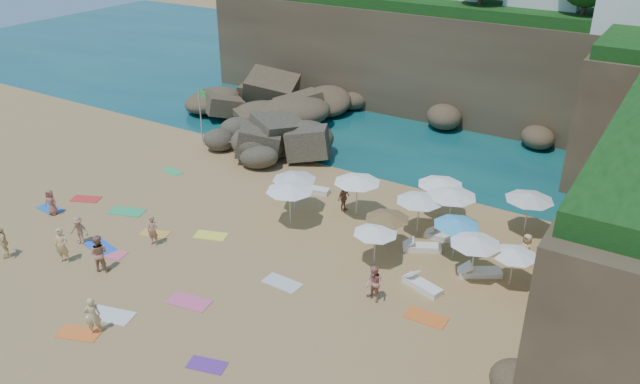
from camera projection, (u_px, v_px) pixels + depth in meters
The scene contains 51 objects.
ground at pixel (257, 239), 32.42m from camera, with size 120.00×120.00×0.00m, color tan.
seawater at pixel (462, 92), 55.22m from camera, with size 120.00×120.00×0.00m, color #0C4751.
cliff_back at pixel (469, 63), 48.70m from camera, with size 44.00×8.00×8.00m, color brown.
rock_promontory at pixel (268, 115), 49.80m from camera, with size 12.00×7.00×2.00m, color brown, non-canonical shape.
marina_masts at pixel (306, 37), 61.71m from camera, with size 3.10×0.10×6.00m.
rock_outcrop at pixel (266, 155), 42.48m from camera, with size 7.00×5.25×2.80m, color brown, non-canonical shape.
flag_pole at pixel (202, 110), 42.78m from camera, with size 0.80×0.27×4.16m.
parasol_0 at pixel (420, 198), 31.96m from camera, with size 2.45×2.45×2.32m.
parasol_1 at pixel (357, 179), 33.72m from camera, with size 2.59×2.59×2.45m.
parasol_2 at pixel (530, 196), 31.99m from camera, with size 2.51×2.51×2.38m.
parasol_3 at pixel (441, 182), 33.61m from camera, with size 2.50×2.50×2.37m.
parasol_4 at pixel (476, 241), 28.28m from camera, with size 2.37×2.37×2.24m.
parasol_5 at pixel (294, 176), 34.26m from camera, with size 2.47×2.47×2.34m.
parasol_6 at pixel (387, 216), 30.61m from camera, with size 2.25×2.25×2.13m.
parasol_7 at pixel (515, 252), 27.86m from camera, with size 2.08×2.08×1.96m.
parasol_8 at pixel (452, 193), 32.22m from camera, with size 2.60×2.60×2.46m.
parasol_9 at pixel (290, 187), 32.83m from camera, with size 2.57×2.57×2.43m.
parasol_10 at pixel (457, 222), 29.99m from camera, with size 2.28×2.28×2.16m.
parasol_11 at pixel (375, 230), 29.48m from camera, with size 2.16×2.16×2.04m.
lounger_0 at pixel (314, 190), 37.31m from camera, with size 1.91×0.64×0.30m, color white.
lounger_1 at pixel (442, 237), 32.36m from camera, with size 1.78×0.59×0.28m, color white.
lounger_2 at pixel (422, 247), 31.39m from camera, with size 1.91×0.64×0.30m, color white.
lounger_3 at pixel (422, 286), 28.40m from camera, with size 1.95×0.65×0.30m, color white.
lounger_4 at pixel (471, 246), 31.57m from camera, with size 1.69×0.56×0.26m, color white.
lounger_5 at pixel (480, 273), 29.35m from camera, with size 2.00×0.67×0.31m, color white.
towel_0 at pixel (50, 209), 35.39m from camera, with size 1.63×0.81×0.03m, color blue.
towel_1 at pixel (110, 253), 31.14m from camera, with size 1.67×0.83×0.03m, color #F8607C.
towel_2 at pixel (79, 333), 25.62m from camera, with size 1.78×0.89×0.03m, color orange.
towel_3 at pixel (127, 212), 35.10m from camera, with size 1.95×0.98×0.03m, color #31AE65.
towel_4 at pixel (211, 235), 32.72m from camera, with size 1.70×0.85×0.03m, color #FFFE43.
towel_5 at pixel (111, 315), 26.67m from camera, with size 1.93×0.96×0.03m, color silver.
towel_6 at pixel (207, 365), 23.92m from camera, with size 1.49×0.75×0.03m, color #672E97.
towel_7 at pixel (86, 199), 36.51m from camera, with size 1.67×0.84×0.03m, color red.
towel_8 at pixel (100, 247), 31.70m from camera, with size 1.89×0.95×0.03m, color blue.
towel_9 at pixel (189, 302), 27.53m from camera, with size 1.90×0.95×0.03m, color #E85A83.
towel_10 at pixel (426, 318), 26.53m from camera, with size 1.79×0.90×0.03m, color orange.
towel_11 at pixel (172, 171), 40.00m from camera, with size 1.46×0.73×0.03m, color #34B763.
towel_12 at pixel (155, 233), 32.92m from camera, with size 1.50×0.75×0.03m, color gold.
towel_13 at pixel (282, 283), 28.83m from camera, with size 1.81×0.90×0.03m, color silver.
person_stand_0 at pixel (62, 246), 30.05m from camera, with size 0.68×0.45×1.86m, color #DBB873.
person_stand_1 at pixel (99, 253), 29.42m from camera, with size 0.91×0.71×1.88m, color tan.
person_stand_2 at pixel (310, 148), 41.07m from camera, with size 1.25×0.52×1.94m, color tan.
person_stand_3 at pixel (344, 198), 34.94m from camera, with size 0.92×0.38×1.58m, color #9E644F.
person_stand_4 at pixel (526, 249), 29.94m from camera, with size 0.80×0.44×1.64m, color #E1B176.
person_stand_5 at pixel (238, 145), 42.00m from camera, with size 1.48×0.42×1.59m, color tan.
person_stand_6 at pixel (93, 316), 25.30m from camera, with size 0.63×0.41×1.72m, color #DFBD7E.
person_lie_0 at pixel (81, 240), 31.94m from camera, with size 0.96×1.49×0.40m, color tan.
person_lie_1 at pixel (7, 253), 30.80m from camera, with size 0.94×1.61×0.39m, color #F5CC8B.
person_lie_2 at pixel (53, 211), 34.76m from camera, with size 0.72×1.47×0.39m, color #9F604F.
person_lie_4 at pixel (154, 241), 31.86m from camera, with size 0.57×1.57×0.38m, color #B5775A.
person_lie_5 at pixel (374, 294), 27.50m from camera, with size 0.83×1.71×0.65m, color tan.
Camera 1 is at (17.59, -21.98, 16.60)m, focal length 35.00 mm.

